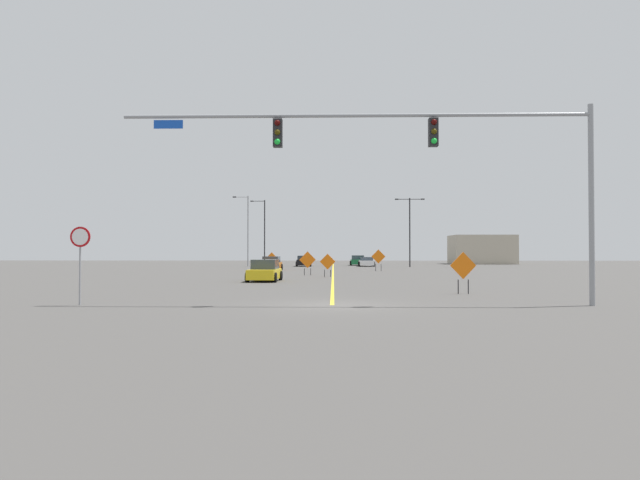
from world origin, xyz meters
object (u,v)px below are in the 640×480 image
(car_white_far, at_px, (366,262))
(construction_sign_left_shoulder, at_px, (378,257))
(traffic_signal_assembly, at_px, (427,149))
(street_lamp_near_left, at_px, (410,226))
(stop_sign, at_px, (80,250))
(car_yellow_mid, at_px, (265,271))
(construction_sign_median_far, at_px, (272,258))
(construction_sign_median_near, at_px, (328,263))
(car_green_distant, at_px, (358,261))
(construction_sign_right_lane, at_px, (308,261))
(construction_sign_left_lane, at_px, (463,267))
(street_lamp_near_right, at_px, (247,228))
(car_black_passing, at_px, (304,261))
(street_lamp_mid_left, at_px, (264,229))
(car_orange_approaching, at_px, (271,264))

(car_white_far, bearing_deg, construction_sign_left_shoulder, -89.39)
(traffic_signal_assembly, bearing_deg, street_lamp_near_left, 83.10)
(stop_sign, height_order, car_yellow_mid, stop_sign)
(traffic_signal_assembly, xyz_separation_m, construction_sign_left_shoulder, (1.00, 35.70, -4.44))
(car_white_far, bearing_deg, construction_sign_median_far, -142.57)
(traffic_signal_assembly, height_order, construction_sign_median_near, traffic_signal_assembly)
(car_green_distant, xyz_separation_m, car_yellow_mid, (-7.97, -42.42, -0.00))
(street_lamp_near_left, distance_m, construction_sign_right_lane, 27.52)
(stop_sign, bearing_deg, street_lamp_near_left, 69.46)
(street_lamp_near_left, distance_m, construction_sign_left_shoulder, 16.14)
(construction_sign_left_lane, bearing_deg, car_white_far, 92.16)
(street_lamp_near_right, distance_m, car_yellow_mid, 36.79)
(stop_sign, relative_size, car_black_passing, 0.71)
(construction_sign_median_near, bearing_deg, car_black_passing, 96.48)
(stop_sign, relative_size, car_white_far, 0.72)
(street_lamp_near_right, xyz_separation_m, car_yellow_mid, (6.69, -35.91, -4.39))
(street_lamp_mid_left, xyz_separation_m, construction_sign_median_far, (2.69, -14.09, -3.87))
(construction_sign_right_lane, bearing_deg, car_white_far, 76.78)
(street_lamp_mid_left, xyz_separation_m, street_lamp_near_right, (-1.41, -6.21, -0.00))
(street_lamp_near_left, bearing_deg, car_green_distant, 126.18)
(stop_sign, relative_size, construction_sign_left_lane, 1.48)
(stop_sign, relative_size, construction_sign_left_shoulder, 1.35)
(construction_sign_median_far, relative_size, construction_sign_left_lane, 0.95)
(traffic_signal_assembly, distance_m, street_lamp_near_right, 54.56)
(construction_sign_median_near, distance_m, car_black_passing, 30.69)
(car_black_passing, bearing_deg, construction_sign_left_lane, -78.19)
(car_orange_approaching, bearing_deg, car_black_passing, 81.09)
(construction_sign_median_far, height_order, car_white_far, construction_sign_median_far)
(construction_sign_right_lane, xyz_separation_m, car_white_far, (6.45, 27.46, -0.63))
(car_orange_approaching, xyz_separation_m, car_green_distant, (9.84, 21.50, -0.00))
(construction_sign_median_far, distance_m, car_orange_approaching, 7.17)
(street_lamp_near_left, bearing_deg, construction_sign_median_near, -110.18)
(construction_sign_right_lane, bearing_deg, car_yellow_mid, -104.55)
(construction_sign_right_lane, relative_size, car_orange_approaching, 0.51)
(construction_sign_median_far, bearing_deg, car_orange_approaching, -84.19)
(traffic_signal_assembly, height_order, street_lamp_near_left, street_lamp_near_left)
(stop_sign, xyz_separation_m, street_lamp_near_right, (-1.86, 52.75, 3.00))
(street_lamp_mid_left, bearing_deg, construction_sign_median_far, -79.18)
(traffic_signal_assembly, bearing_deg, street_lamp_near_right, 105.70)
(street_lamp_mid_left, distance_m, street_lamp_near_right, 6.37)
(street_lamp_near_left, bearing_deg, traffic_signal_assembly, -96.90)
(construction_sign_median_far, xyz_separation_m, car_black_passing, (3.25, 8.99, -0.54))
(street_lamp_near_right, distance_m, construction_sign_median_far, 9.68)
(construction_sign_median_far, xyz_separation_m, car_yellow_mid, (2.59, -28.03, -0.53))
(construction_sign_median_near, relative_size, car_black_passing, 0.44)
(stop_sign, distance_m, construction_sign_median_near, 25.05)
(traffic_signal_assembly, height_order, car_white_far, traffic_signal_assembly)
(street_lamp_near_left, distance_m, construction_sign_median_far, 18.21)
(street_lamp_near_left, bearing_deg, car_white_far, 151.45)
(traffic_signal_assembly, distance_m, car_green_distant, 59.25)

